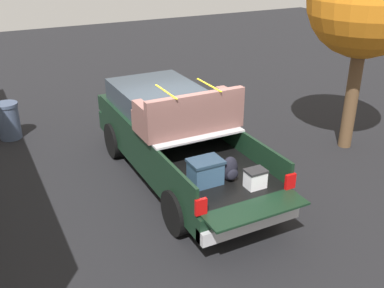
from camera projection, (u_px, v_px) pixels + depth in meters
The scene contains 3 objects.
ground_plane at pixel (180, 179), 9.93m from camera, with size 40.00×40.00×0.00m, color black.
pickup_truck at pixel (172, 133), 9.81m from camera, with size 6.05×2.07×2.23m.
trash_can at pixel (9, 121), 11.74m from camera, with size 0.60×0.60×0.98m.
Camera 1 is at (-7.85, 3.72, 4.87)m, focal length 41.81 mm.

